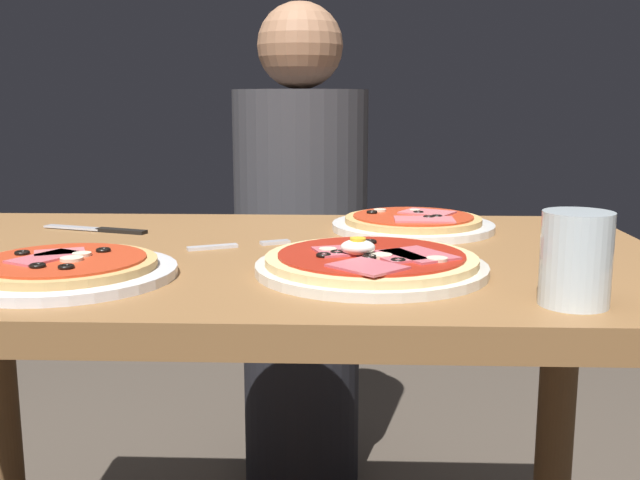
% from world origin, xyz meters
% --- Properties ---
extents(dining_table, '(1.19, 0.70, 0.74)m').
position_xyz_m(dining_table, '(0.00, 0.00, 0.61)').
color(dining_table, olive).
rests_on(dining_table, ground).
extents(pizza_foreground, '(0.30, 0.30, 0.05)m').
position_xyz_m(pizza_foreground, '(0.17, -0.13, 0.75)').
color(pizza_foreground, silver).
rests_on(pizza_foreground, dining_table).
extents(pizza_across_left, '(0.28, 0.28, 0.03)m').
position_xyz_m(pizza_across_left, '(-0.21, -0.17, 0.75)').
color(pizza_across_left, white).
rests_on(pizza_across_left, dining_table).
extents(pizza_across_right, '(0.27, 0.27, 0.03)m').
position_xyz_m(pizza_across_right, '(0.25, 0.19, 0.75)').
color(pizza_across_right, white).
rests_on(pizza_across_right, dining_table).
extents(water_glass_far, '(0.07, 0.07, 0.10)m').
position_xyz_m(water_glass_far, '(0.38, -0.27, 0.79)').
color(water_glass_far, silver).
rests_on(water_glass_far, dining_table).
extents(fork, '(0.15, 0.08, 0.00)m').
position_xyz_m(fork, '(-0.03, 0.03, 0.74)').
color(fork, silver).
rests_on(fork, dining_table).
extents(knife, '(0.19, 0.08, 0.01)m').
position_xyz_m(knife, '(-0.27, 0.16, 0.74)').
color(knife, silver).
rests_on(knife, dining_table).
extents(diner_person, '(0.32, 0.32, 1.18)m').
position_xyz_m(diner_person, '(0.03, 0.73, 0.56)').
color(diner_person, black).
rests_on(diner_person, ground).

